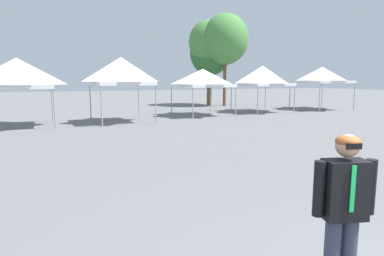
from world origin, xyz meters
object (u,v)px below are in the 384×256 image
at_px(canopy_tent_far_left, 322,75).
at_px(tree_behind_tents_right, 209,42).
at_px(canopy_tent_right_of_center, 121,71).
at_px(tree_behind_tents_center, 210,53).
at_px(canopy_tent_center, 17,73).
at_px(canopy_tent_behind_left, 203,78).
at_px(person_foreground, 343,207).
at_px(tree_behind_tents_left, 225,39).
at_px(canopy_tent_left_of_center, 263,76).

xyz_separation_m(canopy_tent_far_left, tree_behind_tents_right, (-6.05, 7.54, 2.96)).
xyz_separation_m(canopy_tent_right_of_center, tree_behind_tents_center, (10.44, 9.30, 1.99)).
bearing_deg(canopy_tent_right_of_center, canopy_tent_center, 178.38).
bearing_deg(canopy_tent_behind_left, person_foreground, -112.42).
relative_size(canopy_tent_right_of_center, tree_behind_tents_left, 0.44).
height_order(canopy_tent_center, tree_behind_tents_right, tree_behind_tents_right).
xyz_separation_m(tree_behind_tents_center, tree_behind_tents_right, (-0.43, -0.45, 0.88)).
xyz_separation_m(canopy_tent_center, canopy_tent_far_left, (21.08, 1.17, 0.06)).
height_order(canopy_tent_right_of_center, person_foreground, canopy_tent_right_of_center).
xyz_separation_m(canopy_tent_center, tree_behind_tents_right, (15.03, 8.71, 3.01)).
distance_m(canopy_tent_center, canopy_tent_far_left, 21.11).
xyz_separation_m(canopy_tent_right_of_center, tree_behind_tents_right, (10.01, 8.85, 2.87)).
height_order(canopy_tent_left_of_center, tree_behind_tents_center, tree_behind_tents_center).
bearing_deg(canopy_tent_behind_left, canopy_tent_right_of_center, -168.34).
xyz_separation_m(canopy_tent_right_of_center, canopy_tent_left_of_center, (10.53, 1.52, -0.17)).
height_order(canopy_tent_behind_left, tree_behind_tents_center, tree_behind_tents_center).
bearing_deg(tree_behind_tents_left, canopy_tent_left_of_center, -94.12).
bearing_deg(tree_behind_tents_center, canopy_tent_left_of_center, -89.40).
xyz_separation_m(canopy_tent_left_of_center, canopy_tent_far_left, (5.53, -0.20, 0.09)).
bearing_deg(canopy_tent_behind_left, canopy_tent_far_left, 0.95).
xyz_separation_m(canopy_tent_behind_left, tree_behind_tents_right, (4.48, 7.71, 3.21)).
distance_m(canopy_tent_far_left, tree_behind_tents_left, 8.65).
relative_size(canopy_tent_behind_left, person_foreground, 1.89).
bearing_deg(tree_behind_tents_center, canopy_tent_right_of_center, -138.30).
height_order(canopy_tent_left_of_center, canopy_tent_far_left, canopy_tent_left_of_center).
relative_size(canopy_tent_right_of_center, canopy_tent_left_of_center, 1.03).
xyz_separation_m(canopy_tent_behind_left, canopy_tent_left_of_center, (5.00, 0.38, 0.17)).
xyz_separation_m(canopy_tent_center, canopy_tent_right_of_center, (5.02, -0.14, 0.14)).
distance_m(canopy_tent_left_of_center, canopy_tent_far_left, 5.54).
bearing_deg(tree_behind_tents_center, tree_behind_tents_right, -133.93).
height_order(canopy_tent_center, canopy_tent_behind_left, canopy_tent_center).
bearing_deg(tree_behind_tents_center, person_foreground, -115.37).
bearing_deg(tree_behind_tents_center, canopy_tent_center, -149.35).
bearing_deg(canopy_tent_center, tree_behind_tents_center, 30.65).
bearing_deg(canopy_tent_right_of_center, tree_behind_tents_left, 34.59).
bearing_deg(canopy_tent_far_left, canopy_tent_behind_left, -179.05).
distance_m(canopy_tent_behind_left, canopy_tent_left_of_center, 5.01).
height_order(canopy_tent_behind_left, tree_behind_tents_left, tree_behind_tents_left).
bearing_deg(canopy_tent_behind_left, canopy_tent_left_of_center, 4.32).
distance_m(canopy_tent_right_of_center, tree_behind_tents_right, 13.67).
relative_size(canopy_tent_right_of_center, tree_behind_tents_right, 0.46).
distance_m(canopy_tent_far_left, person_foreground, 24.59).
xyz_separation_m(canopy_tent_right_of_center, canopy_tent_far_left, (16.06, 1.31, -0.09)).
bearing_deg(person_foreground, tree_behind_tents_left, 62.01).
height_order(canopy_tent_far_left, tree_behind_tents_center, tree_behind_tents_center).
xyz_separation_m(canopy_tent_center, person_foreground, (3.54, -15.98, -1.59)).
bearing_deg(tree_behind_tents_right, person_foreground, -114.95).
relative_size(tree_behind_tents_left, tree_behind_tents_center, 1.17).
xyz_separation_m(canopy_tent_center, canopy_tent_behind_left, (10.54, 1.00, -0.20)).
xyz_separation_m(canopy_tent_right_of_center, tree_behind_tents_left, (10.96, 7.56, 3.04)).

